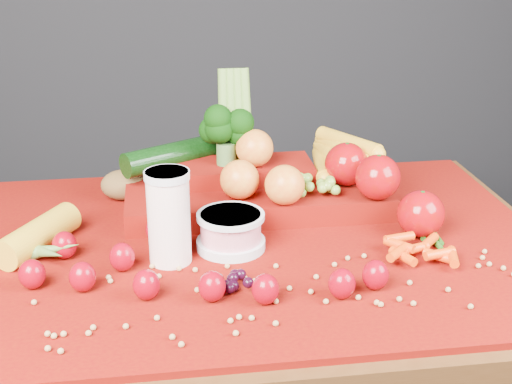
{
  "coord_description": "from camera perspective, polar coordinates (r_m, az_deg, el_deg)",
  "views": [
    {
      "loc": [
        -0.17,
        -1.16,
        1.33
      ],
      "look_at": [
        0.0,
        0.02,
        0.85
      ],
      "focal_mm": 50.0,
      "sensor_mm": 36.0,
      "label": 1
    }
  ],
  "objects": [
    {
      "name": "table",
      "position": [
        1.35,
        0.12,
        -7.99
      ],
      "size": [
        1.1,
        0.8,
        0.75
      ],
      "color": "#3B200D",
      "rests_on": "ground"
    },
    {
      "name": "red_cloth",
      "position": [
        1.31,
        0.13,
        -4.15
      ],
      "size": [
        1.05,
        0.75,
        0.01
      ],
      "primitive_type": "cube",
      "color": "#690F03",
      "rests_on": "table"
    },
    {
      "name": "milk_glass",
      "position": [
        1.2,
        -7.0,
        -1.74
      ],
      "size": [
        0.08,
        0.08,
        0.16
      ],
      "rotation": [
        0.0,
        0.0,
        0.0
      ],
      "color": "white",
      "rests_on": "red_cloth"
    },
    {
      "name": "yogurt_bowl",
      "position": [
        1.26,
        -2.04,
        -3.05
      ],
      "size": [
        0.12,
        0.12,
        0.07
      ],
      "rotation": [
        0.0,
        0.0,
        0.2
      ],
      "color": "silver",
      "rests_on": "red_cloth"
    },
    {
      "name": "strawberry_scatter",
      "position": [
        1.16,
        -6.29,
        -6.05
      ],
      "size": [
        0.58,
        0.28,
        0.05
      ],
      "color": "#8D000C",
      "rests_on": "red_cloth"
    },
    {
      "name": "dark_grape_cluster",
      "position": [
        1.14,
        -1.9,
        -7.21
      ],
      "size": [
        0.06,
        0.05,
        0.03
      ],
      "primitive_type": null,
      "color": "black",
      "rests_on": "red_cloth"
    },
    {
      "name": "soybean_scatter",
      "position": [
        1.13,
        1.61,
        -8.1
      ],
      "size": [
        0.84,
        0.24,
        0.01
      ],
      "primitive_type": null,
      "color": "tan",
      "rests_on": "red_cloth"
    },
    {
      "name": "corn_ear",
      "position": [
        1.29,
        -16.93,
        -4.19
      ],
      "size": [
        0.25,
        0.26,
        0.06
      ],
      "rotation": [
        0.0,
        0.0,
        1.05
      ],
      "color": "gold",
      "rests_on": "red_cloth"
    },
    {
      "name": "potato",
      "position": [
        1.5,
        -10.55,
        0.57
      ],
      "size": [
        0.09,
        0.07,
        0.06
      ],
      "primitive_type": "ellipsoid",
      "color": "brown",
      "rests_on": "red_cloth"
    },
    {
      "name": "baby_carrot_pile",
      "position": [
        1.27,
        12.93,
        -4.53
      ],
      "size": [
        0.18,
        0.17,
        0.03
      ],
      "primitive_type": null,
      "color": "#E73F08",
      "rests_on": "red_cloth"
    },
    {
      "name": "green_bean_pile",
      "position": [
        1.37,
        13.75,
        -2.95
      ],
      "size": [
        0.14,
        0.12,
        0.01
      ],
      "primitive_type": null,
      "color": "#205A14",
      "rests_on": "red_cloth"
    },
    {
      "name": "produce_mound",
      "position": [
        1.42,
        1.55,
        1.05
      ],
      "size": [
        0.59,
        0.38,
        0.27
      ],
      "color": "#690F03",
      "rests_on": "red_cloth"
    }
  ]
}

